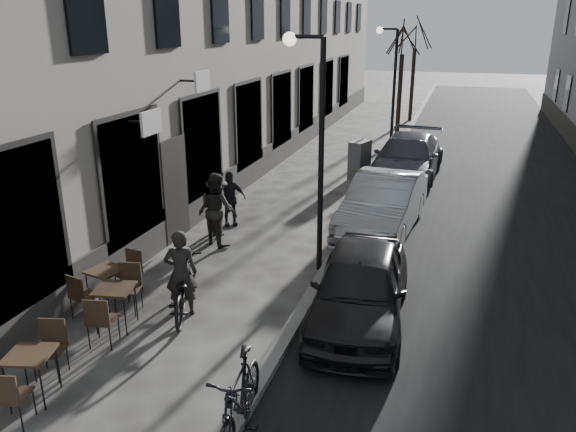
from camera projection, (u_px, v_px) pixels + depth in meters
The scene contains 19 objects.
road at pixel (488, 173), 20.59m from camera, with size 7.30×60.00×0.00m, color black.
kerb at pixel (388, 165), 21.60m from camera, with size 0.25×60.00×0.12m, color slate.
streetlamp_near at pixel (314, 129), 11.67m from camera, with size 0.90×0.28×5.09m.
streetlamp_far at pixel (390, 77), 22.49m from camera, with size 0.90×0.28×5.09m.
tree_near at pixel (403, 36), 24.68m from camera, with size 2.40×2.40×5.70m.
tree_far at pixel (416, 33), 30.09m from camera, with size 2.40×2.40×5.70m.
bistro_set_a at pixel (32, 371), 8.17m from camera, with size 0.79×1.59×0.91m.
bistro_set_b at pixel (116, 303), 10.10m from camera, with size 0.76×1.64×0.94m.
bistro_set_c at pixel (107, 283), 10.90m from camera, with size 0.75×1.59×0.91m.
utility_cabinet at pixel (360, 160), 19.77m from camera, with size 0.49×0.89×1.34m, color slate.
bicycle at pixel (182, 288), 10.59m from camera, with size 0.69×1.97×1.03m, color black.
cyclist_rider at pixel (181, 273), 10.48m from camera, with size 0.62×0.40×1.69m, color black.
pedestrian_near at pixel (216, 209), 13.81m from camera, with size 0.89×0.69×1.82m, color black.
pedestrian_mid at pixel (217, 206), 14.41m from camera, with size 1.02×0.59×1.58m, color black.
pedestrian_far at pixel (229, 199), 15.15m from camera, with size 0.89×0.37×1.51m, color black.
car_near at pixel (360, 287), 10.23m from camera, with size 1.66×4.13×1.41m, color black.
car_mid at pixel (383, 204), 14.67m from camera, with size 1.60×4.59×1.51m, color #9CA0A5.
car_far at pixel (407, 158), 19.56m from camera, with size 2.15×5.28×1.53m, color #3A3B45.
moped at pixel (239, 401), 7.32m from camera, with size 0.56×1.99×1.20m, color black.
Camera 1 is at (2.78, -5.25, 5.29)m, focal length 35.00 mm.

